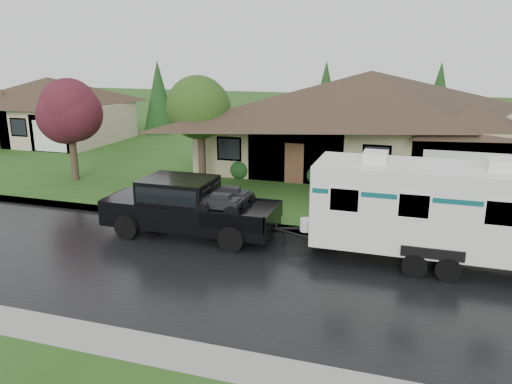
{
  "coord_description": "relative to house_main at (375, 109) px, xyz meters",
  "views": [
    {
      "loc": [
        4.57,
        -15.69,
        6.76
      ],
      "look_at": [
        -1.08,
        2.0,
        1.54
      ],
      "focal_mm": 35.0,
      "sensor_mm": 36.0,
      "label": 1
    }
  ],
  "objects": [
    {
      "name": "shrub_row",
      "position": [
        -0.29,
        -4.54,
        -2.94
      ],
      "size": [
        13.6,
        1.0,
        1.0
      ],
      "color": "#143814",
      "rests_on": "lawn"
    },
    {
      "name": "pickup_truck",
      "position": [
        -5.71,
        -13.15,
        -2.42
      ],
      "size": [
        6.59,
        2.5,
        2.2
      ],
      "color": "black",
      "rests_on": "ground"
    },
    {
      "name": "travel_trailer",
      "position": [
        3.11,
        -13.15,
        -1.66
      ],
      "size": [
        8.12,
        2.85,
        3.64
      ],
      "color": "white",
      "rests_on": "ground"
    },
    {
      "name": "lawn",
      "position": [
        -2.29,
        1.16,
        -3.52
      ],
      "size": [
        140.0,
        26.0,
        0.15
      ],
      "primitive_type": "cube",
      "color": "#264917",
      "rests_on": "ground"
    },
    {
      "name": "road",
      "position": [
        -2.29,
        -15.84,
        -3.59
      ],
      "size": [
        140.0,
        8.0,
        0.01
      ],
      "primitive_type": "cube",
      "color": "black",
      "rests_on": "ground"
    },
    {
      "name": "tree_red",
      "position": [
        -14.87,
        -7.71,
        0.12
      ],
      "size": [
        3.11,
        3.11,
        5.14
      ],
      "color": "#382B1E",
      "rests_on": "lawn"
    },
    {
      "name": "house_far",
      "position": [
        -24.07,
        2.02,
        -0.62
      ],
      "size": [
        10.8,
        8.64,
        5.8
      ],
      "color": "#BEAB8D",
      "rests_on": "lawn"
    },
    {
      "name": "house_main",
      "position": [
        0.0,
        0.0,
        0.0
      ],
      "size": [
        19.44,
        10.8,
        6.9
      ],
      "color": "#9B8E69",
      "rests_on": "lawn"
    },
    {
      "name": "tree_left_green",
      "position": [
        -8.06,
        -6.35,
        0.37
      ],
      "size": [
        3.32,
        3.32,
        5.5
      ],
      "color": "#382B1E",
      "rests_on": "lawn"
    },
    {
      "name": "ground",
      "position": [
        -2.29,
        -13.84,
        -3.59
      ],
      "size": [
        140.0,
        140.0,
        0.0
      ],
      "primitive_type": "plane",
      "color": "#264917",
      "rests_on": "ground"
    },
    {
      "name": "curb",
      "position": [
        -2.29,
        -11.59,
        -3.52
      ],
      "size": [
        140.0,
        0.5,
        0.15
      ],
      "primitive_type": "cube",
      "color": "gray",
      "rests_on": "ground"
    }
  ]
}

